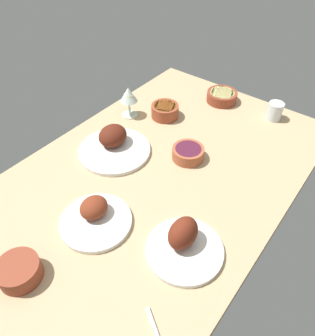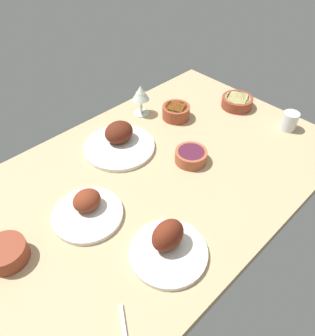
# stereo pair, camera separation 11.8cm
# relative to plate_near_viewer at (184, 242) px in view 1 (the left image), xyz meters

# --- Properties ---
(dining_table) EXTENTS (1.40, 0.90, 0.04)m
(dining_table) POSITION_rel_plate_near_viewer_xyz_m (0.21, 0.26, -0.05)
(dining_table) COLOR tan
(dining_table) RESTS_ON ground
(plate_near_viewer) EXTENTS (0.23, 0.23, 0.11)m
(plate_near_viewer) POSITION_rel_plate_near_viewer_xyz_m (0.00, 0.00, 0.00)
(plate_near_viewer) COLOR silver
(plate_near_viewer) RESTS_ON dining_table
(plate_center_main) EXTENTS (0.28, 0.28, 0.09)m
(plate_center_main) POSITION_rel_plate_near_viewer_xyz_m (0.21, 0.47, -0.01)
(plate_center_main) COLOR silver
(plate_center_main) RESTS_ON dining_table
(plate_far_side) EXTENTS (0.23, 0.23, 0.08)m
(plate_far_side) POSITION_rel_plate_near_viewer_xyz_m (-0.09, 0.28, -0.01)
(plate_far_side) COLOR silver
(plate_far_side) RESTS_ON dining_table
(bowl_pasta) EXTENTS (0.12, 0.12, 0.06)m
(bowl_pasta) POSITION_rel_plate_near_viewer_xyz_m (-0.35, 0.30, -0.00)
(bowl_pasta) COLOR brown
(bowl_pasta) RESTS_ON dining_table
(bowl_potatoes) EXTENTS (0.14, 0.14, 0.05)m
(bowl_potatoes) POSITION_rel_plate_near_viewer_xyz_m (0.78, 0.32, -0.01)
(bowl_potatoes) COLOR brown
(bowl_potatoes) RESTS_ON dining_table
(bowl_onions) EXTENTS (0.12, 0.12, 0.05)m
(bowl_onions) POSITION_rel_plate_near_viewer_xyz_m (0.34, 0.22, -0.01)
(bowl_onions) COLOR #A35133
(bowl_onions) RESTS_ON dining_table
(bowl_soup) EXTENTS (0.12, 0.12, 0.06)m
(bowl_soup) POSITION_rel_plate_near_viewer_xyz_m (0.51, 0.45, -0.00)
(bowl_soup) COLOR brown
(bowl_soup) RESTS_ON dining_table
(wine_glass) EXTENTS (0.08, 0.08, 0.14)m
(wine_glass) POSITION_rel_plate_near_viewer_xyz_m (0.42, 0.59, 0.07)
(wine_glass) COLOR silver
(wine_glass) RESTS_ON dining_table
(water_tumbler) EXTENTS (0.07, 0.07, 0.08)m
(water_tumbler) POSITION_rel_plate_near_viewer_xyz_m (0.80, 0.06, 0.01)
(water_tumbler) COLOR silver
(water_tumbler) RESTS_ON dining_table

